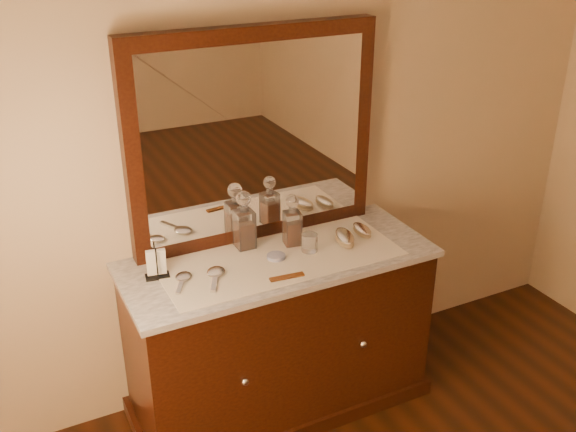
{
  "coord_description": "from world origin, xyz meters",
  "views": [
    {
      "loc": [
        -1.14,
        -0.44,
        2.32
      ],
      "look_at": [
        0.0,
        1.85,
        1.1
      ],
      "focal_mm": 41.27,
      "sensor_mm": 36.0,
      "label": 1
    }
  ],
  "objects_px": {
    "decanter_left": "(244,226)",
    "brush_far": "(362,230)",
    "comb": "(287,277)",
    "brush_near": "(345,238)",
    "hand_mirror_outer": "(183,278)",
    "dresser_cabinet": "(279,336)",
    "napkin_rack": "(156,264)",
    "mirror_frame": "(254,137)",
    "decanter_right": "(292,225)",
    "hand_mirror_inner": "(216,274)",
    "pin_dish": "(276,256)"
  },
  "relations": [
    {
      "from": "mirror_frame",
      "to": "hand_mirror_inner",
      "type": "xyz_separation_m",
      "value": [
        -0.32,
        -0.28,
        -0.49
      ]
    },
    {
      "from": "brush_far",
      "to": "dresser_cabinet",
      "type": "bearing_deg",
      "value": -177.71
    },
    {
      "from": "hand_mirror_outer",
      "to": "decanter_left",
      "type": "bearing_deg",
      "value": 24.13
    },
    {
      "from": "pin_dish",
      "to": "hand_mirror_inner",
      "type": "xyz_separation_m",
      "value": [
        -0.3,
        -0.03,
        0.0
      ]
    },
    {
      "from": "hand_mirror_inner",
      "to": "decanter_right",
      "type": "bearing_deg",
      "value": 15.22
    },
    {
      "from": "decanter_left",
      "to": "brush_far",
      "type": "relative_size",
      "value": 1.9
    },
    {
      "from": "brush_near",
      "to": "napkin_rack",
      "type": "bearing_deg",
      "value": 173.89
    },
    {
      "from": "mirror_frame",
      "to": "comb",
      "type": "height_order",
      "value": "mirror_frame"
    },
    {
      "from": "brush_near",
      "to": "comb",
      "type": "bearing_deg",
      "value": -156.57
    },
    {
      "from": "brush_far",
      "to": "hand_mirror_inner",
      "type": "distance_m",
      "value": 0.78
    },
    {
      "from": "pin_dish",
      "to": "decanter_right",
      "type": "distance_m",
      "value": 0.18
    },
    {
      "from": "pin_dish",
      "to": "brush_near",
      "type": "bearing_deg",
      "value": -1.53
    },
    {
      "from": "mirror_frame",
      "to": "hand_mirror_inner",
      "type": "distance_m",
      "value": 0.65
    },
    {
      "from": "comb",
      "to": "brush_near",
      "type": "bearing_deg",
      "value": 29.4
    },
    {
      "from": "dresser_cabinet",
      "to": "brush_far",
      "type": "bearing_deg",
      "value": 2.29
    },
    {
      "from": "comb",
      "to": "brush_far",
      "type": "height_order",
      "value": "brush_far"
    },
    {
      "from": "dresser_cabinet",
      "to": "pin_dish",
      "type": "height_order",
      "value": "pin_dish"
    },
    {
      "from": "mirror_frame",
      "to": "brush_near",
      "type": "distance_m",
      "value": 0.64
    },
    {
      "from": "hand_mirror_outer",
      "to": "hand_mirror_inner",
      "type": "relative_size",
      "value": 0.86
    },
    {
      "from": "napkin_rack",
      "to": "dresser_cabinet",
      "type": "bearing_deg",
      "value": -7.74
    },
    {
      "from": "napkin_rack",
      "to": "hand_mirror_inner",
      "type": "xyz_separation_m",
      "value": [
        0.23,
        -0.11,
        -0.05
      ]
    },
    {
      "from": "mirror_frame",
      "to": "brush_far",
      "type": "distance_m",
      "value": 0.7
    },
    {
      "from": "comb",
      "to": "decanter_left",
      "type": "relative_size",
      "value": 0.55
    },
    {
      "from": "decanter_left",
      "to": "hand_mirror_inner",
      "type": "bearing_deg",
      "value": -139.15
    },
    {
      "from": "napkin_rack",
      "to": "decanter_left",
      "type": "distance_m",
      "value": 0.46
    },
    {
      "from": "brush_near",
      "to": "hand_mirror_outer",
      "type": "distance_m",
      "value": 0.8
    },
    {
      "from": "brush_near",
      "to": "brush_far",
      "type": "xyz_separation_m",
      "value": [
        0.12,
        0.04,
        -0.0
      ]
    },
    {
      "from": "comb",
      "to": "hand_mirror_outer",
      "type": "height_order",
      "value": "hand_mirror_outer"
    },
    {
      "from": "mirror_frame",
      "to": "decanter_right",
      "type": "distance_m",
      "value": 0.45
    },
    {
      "from": "dresser_cabinet",
      "to": "hand_mirror_outer",
      "type": "height_order",
      "value": "hand_mirror_outer"
    },
    {
      "from": "brush_far",
      "to": "hand_mirror_outer",
      "type": "height_order",
      "value": "brush_far"
    },
    {
      "from": "pin_dish",
      "to": "hand_mirror_outer",
      "type": "height_order",
      "value": "same"
    },
    {
      "from": "decanter_right",
      "to": "brush_far",
      "type": "distance_m",
      "value": 0.36
    },
    {
      "from": "decanter_left",
      "to": "comb",
      "type": "bearing_deg",
      "value": -81.76
    },
    {
      "from": "hand_mirror_inner",
      "to": "dresser_cabinet",
      "type": "bearing_deg",
      "value": 6.51
    },
    {
      "from": "decanter_left",
      "to": "hand_mirror_outer",
      "type": "relative_size",
      "value": 1.57
    },
    {
      "from": "decanter_right",
      "to": "hand_mirror_inner",
      "type": "relative_size",
      "value": 1.21
    },
    {
      "from": "brush_near",
      "to": "hand_mirror_outer",
      "type": "relative_size",
      "value": 1.06
    },
    {
      "from": "brush_near",
      "to": "mirror_frame",
      "type": "bearing_deg",
      "value": 142.04
    },
    {
      "from": "dresser_cabinet",
      "to": "hand_mirror_outer",
      "type": "xyz_separation_m",
      "value": [
        -0.46,
        -0.01,
        0.45
      ]
    },
    {
      "from": "comb",
      "to": "brush_near",
      "type": "relative_size",
      "value": 0.81
    },
    {
      "from": "pin_dish",
      "to": "brush_far",
      "type": "xyz_separation_m",
      "value": [
        0.48,
        0.03,
        0.01
      ]
    },
    {
      "from": "mirror_frame",
      "to": "brush_near",
      "type": "bearing_deg",
      "value": -37.96
    },
    {
      "from": "comb",
      "to": "hand_mirror_outer",
      "type": "xyz_separation_m",
      "value": [
        -0.41,
        0.18,
        0.0
      ]
    },
    {
      "from": "dresser_cabinet",
      "to": "pin_dish",
      "type": "bearing_deg",
      "value": -145.6
    },
    {
      "from": "mirror_frame",
      "to": "pin_dish",
      "type": "height_order",
      "value": "mirror_frame"
    },
    {
      "from": "mirror_frame",
      "to": "hand_mirror_outer",
      "type": "bearing_deg",
      "value": -151.1
    },
    {
      "from": "comb",
      "to": "decanter_right",
      "type": "distance_m",
      "value": 0.33
    },
    {
      "from": "decanter_left",
      "to": "brush_far",
      "type": "bearing_deg",
      "value": -13.42
    },
    {
      "from": "dresser_cabinet",
      "to": "brush_near",
      "type": "height_order",
      "value": "brush_near"
    }
  ]
}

